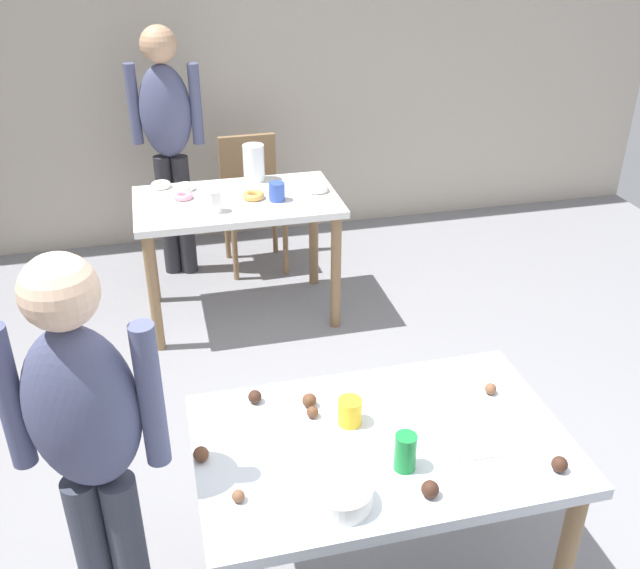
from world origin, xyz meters
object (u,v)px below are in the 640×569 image
dining_table_near (380,464)px  mixing_bowl (343,496)px  dining_table_far (238,217)px  pitcher_far (254,163)px  soda_can (405,452)px  person_girl_near (90,445)px  chair_far_table (252,194)px  person_adult_far (168,132)px

dining_table_near → mixing_bowl: size_ratio=6.93×
dining_table_far → pitcher_far: (0.15, 0.27, 0.22)m
dining_table_far → soda_can: (0.19, -2.27, 0.17)m
dining_table_far → person_girl_near: 2.24m
person_girl_near → pitcher_far: bearing=70.5°
mixing_bowl → chair_far_table: bearing=86.1°
soda_can → pitcher_far: (-0.04, 2.54, 0.05)m
dining_table_near → soda_can: bearing=-80.0°
chair_far_table → mixing_bowl: (-0.21, -3.06, 0.28)m
mixing_bowl → pitcher_far: bearing=86.2°
chair_far_table → person_girl_near: size_ratio=0.58×
person_girl_near → dining_table_far: bearing=71.7°
person_girl_near → mixing_bowl: person_girl_near is taller
mixing_bowl → person_girl_near: bearing=159.2°
dining_table_near → chair_far_table: chair_far_table is taller
dining_table_far → person_adult_far: (-0.33, 0.66, 0.33)m
person_adult_far → pitcher_far: bearing=-39.2°
soda_can → pitcher_far: 2.54m
person_girl_near → mixing_bowl: (0.67, -0.26, -0.11)m
mixing_bowl → dining_table_far: bearing=89.4°
dining_table_near → dining_table_far: (-0.17, 2.13, -0.01)m
dining_table_near → pitcher_far: 2.41m
dining_table_near → dining_table_far: same height
dining_table_far → dining_table_near: bearing=-85.5°
pitcher_far → person_adult_far: bearing=140.8°
chair_far_table → mixing_bowl: chair_far_table is taller
person_girl_near → mixing_bowl: bearing=-20.8°
chair_far_table → person_girl_near: bearing=-107.5°
person_adult_far → soda_can: size_ratio=13.14×
soda_can → person_adult_far: bearing=100.0°
person_adult_far → dining_table_near: bearing=-80.0°
pitcher_far → dining_table_far: bearing=-118.4°
dining_table_far → mixing_bowl: bearing=-90.6°
chair_far_table → mixing_bowl: 3.08m
person_girl_near → person_adult_far: (0.37, 2.77, 0.08)m
mixing_bowl → soda_can: bearing=24.1°
dining_table_near → person_adult_far: 2.85m
person_adult_far → person_girl_near: bearing=-97.7°
dining_table_far → mixing_bowl: (-0.03, -2.37, 0.14)m
person_adult_far → mixing_bowl: (0.30, -3.02, -0.19)m
person_girl_near → pitcher_far: 2.53m
dining_table_far → person_girl_near: bearing=-108.3°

